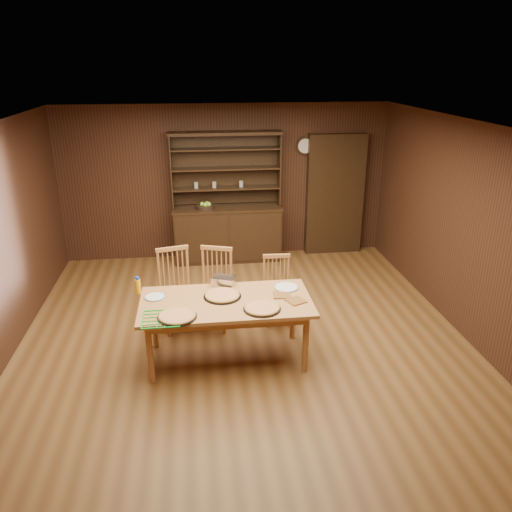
{
  "coord_description": "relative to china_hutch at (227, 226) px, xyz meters",
  "views": [
    {
      "loc": [
        -0.53,
        -5.35,
        3.25
      ],
      "look_at": [
        0.2,
        0.4,
        0.96
      ],
      "focal_mm": 35.0,
      "sensor_mm": 36.0,
      "label": 1
    }
  ],
  "objects": [
    {
      "name": "chair_center",
      "position": [
        -0.32,
        -2.28,
        -0.04
      ],
      "size": [
        0.54,
        0.53,
        1.05
      ],
      "rotation": [
        0.0,
        0.0,
        -0.32
      ],
      "color": "#AE753B",
      "rests_on": "floor"
    },
    {
      "name": "foil_dish",
      "position": [
        -0.23,
        -2.69,
        0.21
      ],
      "size": [
        0.31,
        0.27,
        0.1
      ],
      "primitive_type": "cube",
      "rotation": [
        0.0,
        0.0,
        -0.38
      ],
      "color": "white",
      "rests_on": "dining_table"
    },
    {
      "name": "pizza_left",
      "position": [
        -0.77,
        -3.45,
        0.17
      ],
      "size": [
        0.41,
        0.41,
        0.04
      ],
      "color": "black",
      "rests_on": "dining_table"
    },
    {
      "name": "juice_bottle",
      "position": [
        -1.22,
        -2.81,
        0.25
      ],
      "size": [
        0.06,
        0.06,
        0.21
      ],
      "color": "#FFAE0D",
      "rests_on": "dining_table"
    },
    {
      "name": "china_hutch",
      "position": [
        0.0,
        0.0,
        0.0
      ],
      "size": [
        1.84,
        0.52,
        2.17
      ],
      "color": "black",
      "rests_on": "floor"
    },
    {
      "name": "pizza_center",
      "position": [
        -0.27,
        -3.02,
        0.17
      ],
      "size": [
        0.43,
        0.43,
        0.04
      ],
      "color": "black",
      "rests_on": "dining_table"
    },
    {
      "name": "plate_left",
      "position": [
        -1.03,
        -2.94,
        0.16
      ],
      "size": [
        0.23,
        0.23,
        0.02
      ],
      "color": "silver",
      "rests_on": "dining_table"
    },
    {
      "name": "pizza_right",
      "position": [
        0.13,
        -3.37,
        0.17
      ],
      "size": [
        0.41,
        0.41,
        0.04
      ],
      "color": "black",
      "rests_on": "dining_table"
    },
    {
      "name": "wall_clock",
      "position": [
        1.35,
        0.2,
        1.3
      ],
      "size": [
        0.3,
        0.05,
        0.3
      ],
      "color": "black",
      "rests_on": "room_shell"
    },
    {
      "name": "room_shell",
      "position": [
        0.0,
        -2.75,
        0.98
      ],
      "size": [
        6.0,
        6.0,
        6.0
      ],
      "color": "silver",
      "rests_on": "floor"
    },
    {
      "name": "chair_left",
      "position": [
        -0.82,
        -2.25,
        -0.03
      ],
      "size": [
        0.52,
        0.5,
        1.06
      ],
      "rotation": [
        0.0,
        0.0,
        0.23
      ],
      "color": "#AE753B",
      "rests_on": "floor"
    },
    {
      "name": "dining_table",
      "position": [
        -0.24,
        -3.12,
        0.07
      ],
      "size": [
        1.91,
        0.95,
        0.75
      ],
      "color": "#BB8341",
      "rests_on": "floor"
    },
    {
      "name": "pot_holder_b",
      "position": [
        0.41,
        -3.07,
        0.16
      ],
      "size": [
        0.22,
        0.22,
        0.01
      ],
      "primitive_type": "cube",
      "rotation": [
        0.0,
        0.0,
        -0.12
      ],
      "color": "red",
      "rests_on": "dining_table"
    },
    {
      "name": "plate_right",
      "position": [
        0.49,
        -2.88,
        0.16
      ],
      "size": [
        0.28,
        0.28,
        0.02
      ],
      "color": "silver",
      "rests_on": "dining_table"
    },
    {
      "name": "cooling_rack",
      "position": [
        -0.93,
        -3.46,
        0.16
      ],
      "size": [
        0.4,
        0.4,
        0.02
      ],
      "primitive_type": null,
      "rotation": [
        0.0,
        0.0,
        0.04
      ],
      "color": "#0DA92A",
      "rests_on": "dining_table"
    },
    {
      "name": "fruit_bowl",
      "position": [
        -0.36,
        -0.07,
        0.39
      ],
      "size": [
        0.3,
        0.3,
        0.12
      ],
      "color": "black",
      "rests_on": "china_hutch"
    },
    {
      "name": "doorway",
      "position": [
        1.9,
        0.15,
        0.45
      ],
      "size": [
        1.0,
        0.18,
        2.1
      ],
      "primitive_type": "cube",
      "color": "black",
      "rests_on": "floor"
    },
    {
      "name": "pot_holder_a",
      "position": [
        0.53,
        -3.24,
        0.16
      ],
      "size": [
        0.25,
        0.25,
        0.01
      ],
      "primitive_type": "cube",
      "rotation": [
        0.0,
        0.0,
        0.43
      ],
      "color": "red",
      "rests_on": "dining_table"
    },
    {
      "name": "chair_right",
      "position": [
        0.48,
        -2.28,
        -0.12
      ],
      "size": [
        0.39,
        0.37,
        0.91
      ],
      "rotation": [
        0.0,
        0.0,
        -0.04
      ],
      "color": "#AE753B",
      "rests_on": "floor"
    },
    {
      "name": "floor",
      "position": [
        0.0,
        -2.75,
        -0.6
      ],
      "size": [
        6.0,
        6.0,
        0.0
      ],
      "primitive_type": "plane",
      "color": "brown",
      "rests_on": "ground"
    }
  ]
}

